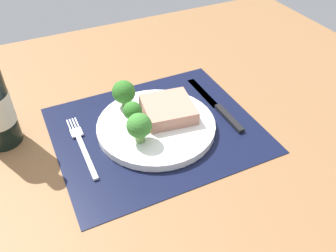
{
  "coord_description": "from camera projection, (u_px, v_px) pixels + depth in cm",
  "views": [
    {
      "loc": [
        -22.54,
        -53.39,
        49.89
      ],
      "look_at": [
        1.86,
        -1.94,
        1.9
      ],
      "focal_mm": 38.25,
      "sensor_mm": 36.0,
      "label": 1
    }
  ],
  "objects": [
    {
      "name": "ground_plane",
      "position": [
        156.0,
        135.0,
        0.77
      ],
      "size": [
        140.0,
        110.0,
        3.0
      ],
      "primitive_type": "cube",
      "color": "brown"
    },
    {
      "name": "placemat",
      "position": [
        156.0,
        129.0,
        0.76
      ],
      "size": [
        42.09,
        35.6,
        0.3
      ],
      "primitive_type": "cube",
      "color": "black",
      "rests_on": "ground_plane"
    },
    {
      "name": "plate",
      "position": [
        156.0,
        126.0,
        0.76
      ],
      "size": [
        25.01,
        25.01,
        1.6
      ],
      "primitive_type": "cylinder",
      "color": "white",
      "rests_on": "placemat"
    },
    {
      "name": "steak",
      "position": [
        168.0,
        109.0,
        0.76
      ],
      "size": [
        11.74,
        11.76,
        2.92
      ],
      "primitive_type": "cube",
      "rotation": [
        0.0,
        0.0,
        -0.14
      ],
      "color": "tan",
      "rests_on": "plate"
    },
    {
      "name": "broccoli_front_edge",
      "position": [
        124.0,
        92.0,
        0.78
      ],
      "size": [
        5.11,
        5.11,
        6.15
      ],
      "color": "#6B994C",
      "rests_on": "plate"
    },
    {
      "name": "broccoli_back_left",
      "position": [
        132.0,
        111.0,
        0.73
      ],
      "size": [
        3.87,
        3.87,
        5.46
      ],
      "color": "#6B994C",
      "rests_on": "plate"
    },
    {
      "name": "broccoli_near_fork",
      "position": [
        139.0,
        126.0,
        0.69
      ],
      "size": [
        4.97,
        4.97,
        6.36
      ],
      "color": "#6B994C",
      "rests_on": "plate"
    },
    {
      "name": "fork",
      "position": [
        82.0,
        146.0,
        0.72
      ],
      "size": [
        2.4,
        19.2,
        0.5
      ],
      "rotation": [
        0.0,
        0.0,
        -0.03
      ],
      "color": "silver",
      "rests_on": "placemat"
    },
    {
      "name": "knife",
      "position": [
        218.0,
        107.0,
        0.82
      ],
      "size": [
        1.8,
        23.0,
        0.8
      ],
      "rotation": [
        0.0,
        0.0,
        0.03
      ],
      "color": "black",
      "rests_on": "placemat"
    }
  ]
}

